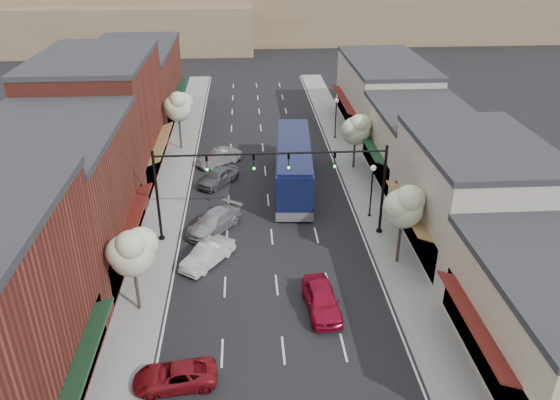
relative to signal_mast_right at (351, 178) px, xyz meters
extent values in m
plane|color=black|center=(-5.62, -8.00, -4.62)|extent=(160.00, 160.00, 0.00)
cube|color=gray|center=(-14.02, 10.50, -4.55)|extent=(2.80, 73.00, 0.15)
cube|color=gray|center=(2.78, 10.50, -4.55)|extent=(2.80, 73.00, 0.15)
cube|color=gray|center=(-12.62, 10.50, -4.55)|extent=(0.25, 73.00, 0.17)
cube|color=gray|center=(1.38, 10.50, -4.55)|extent=(0.25, 73.00, 0.17)
cube|color=black|center=(-15.72, -16.00, -3.02)|extent=(0.60, 11.90, 2.60)
cube|color=#193F25|center=(-14.92, -16.00, -1.52)|extent=(1.07, 9.80, 0.49)
cube|color=maroon|center=(-19.92, -2.00, -0.12)|extent=(9.00, 14.00, 9.00)
cube|color=#2D2D30|center=(-19.92, -2.00, 4.58)|extent=(9.20, 14.10, 0.40)
cube|color=black|center=(-15.72, -2.00, -3.02)|extent=(0.60, 11.90, 2.60)
cube|color=maroon|center=(-14.92, -2.00, -1.52)|extent=(1.07, 9.80, 0.49)
cube|color=maroon|center=(-19.92, 12.00, 0.63)|extent=(9.00, 14.00, 10.50)
cube|color=#2D2D30|center=(-19.92, 12.00, 6.08)|extent=(9.20, 14.10, 0.40)
cube|color=black|center=(-15.72, 12.00, -3.02)|extent=(0.60, 11.90, 2.60)
cube|color=#9F8048|center=(-14.92, 12.00, -1.52)|extent=(1.07, 9.80, 0.49)
cube|color=maroon|center=(-19.92, 28.00, -0.62)|extent=(9.00, 18.00, 8.00)
cube|color=#2D2D30|center=(-19.92, 28.00, 3.58)|extent=(9.20, 18.10, 0.40)
cube|color=black|center=(-15.72, 28.00, -3.02)|extent=(0.60, 15.30, 2.60)
cube|color=#193F25|center=(-14.92, 28.00, -1.52)|extent=(1.07, 12.60, 0.49)
cube|color=black|center=(4.48, -14.00, -3.02)|extent=(0.60, 10.20, 2.60)
cube|color=maroon|center=(3.68, -14.00, -1.52)|extent=(1.07, 8.40, 0.49)
cube|color=beige|center=(8.18, -2.00, -0.87)|extent=(8.00, 12.00, 7.50)
cube|color=#2D2D30|center=(8.18, -2.00, 3.08)|extent=(8.20, 12.10, 0.40)
cube|color=black|center=(4.48, -2.00, -3.02)|extent=(0.60, 10.20, 2.60)
cube|color=#9F8048|center=(3.68, -2.00, -1.52)|extent=(1.07, 8.40, 0.49)
cube|color=#BFB798|center=(8.18, 10.00, -1.62)|extent=(8.00, 12.00, 6.00)
cube|color=#2D2D30|center=(8.18, 10.00, 1.58)|extent=(8.20, 12.10, 0.40)
cube|color=black|center=(4.48, 10.00, -3.02)|extent=(0.60, 10.20, 2.60)
cube|color=#193F25|center=(3.68, 10.00, -1.52)|extent=(1.07, 8.40, 0.49)
cube|color=beige|center=(8.18, 24.00, -1.12)|extent=(8.00, 16.00, 7.00)
cube|color=#2D2D30|center=(8.18, 24.00, 2.58)|extent=(8.20, 16.10, 0.40)
cube|color=black|center=(4.48, 24.00, -3.02)|extent=(0.60, 13.60, 2.60)
cube|color=maroon|center=(3.68, 24.00, -1.52)|extent=(1.07, 11.20, 0.49)
cube|color=#7A6647|center=(-5.62, 82.00, 1.38)|extent=(120.00, 30.00, 12.00)
cube|color=#7A6647|center=(-30.62, 70.00, -0.62)|extent=(50.00, 20.00, 8.00)
cylinder|color=black|center=(2.38, 0.00, -4.47)|extent=(0.44, 0.44, 0.30)
cylinder|color=black|center=(2.38, 0.00, -1.12)|extent=(0.20, 0.20, 7.00)
cylinder|color=black|center=(-1.62, 0.00, 1.98)|extent=(8.00, 0.14, 0.14)
imported|color=black|center=(-1.22, 0.00, 1.38)|extent=(0.18, 0.46, 1.10)
sphere|color=#19E533|center=(-1.22, -0.12, 0.96)|extent=(0.18, 0.18, 0.18)
imported|color=black|center=(-4.42, 0.00, 1.38)|extent=(0.18, 0.46, 1.10)
sphere|color=#19E533|center=(-4.42, -0.12, 0.96)|extent=(0.18, 0.18, 0.18)
cylinder|color=black|center=(-13.62, 0.00, -4.47)|extent=(0.44, 0.44, 0.30)
cylinder|color=black|center=(-13.62, 0.00, -1.12)|extent=(0.20, 0.20, 7.00)
cylinder|color=black|center=(-9.62, 0.00, 1.98)|extent=(8.00, 0.14, 0.14)
imported|color=black|center=(-10.02, 0.00, 1.38)|extent=(0.18, 0.46, 1.10)
sphere|color=#19E533|center=(-10.02, -0.12, 0.96)|extent=(0.18, 0.18, 0.18)
imported|color=black|center=(-6.82, 0.00, 1.38)|extent=(0.18, 0.46, 1.10)
sphere|color=#19E533|center=(-6.82, -0.12, 0.96)|extent=(0.18, 0.18, 0.18)
cylinder|color=#47382B|center=(2.68, -4.00, -2.77)|extent=(0.20, 0.20, 3.71)
sphere|color=#B7C598|center=(2.68, -4.00, -0.45)|extent=(2.60, 2.60, 2.60)
sphere|color=#B7C598|center=(3.18, -3.70, 0.02)|extent=(2.00, 2.00, 2.00)
sphere|color=#B7C598|center=(2.28, -4.30, -0.10)|extent=(1.90, 1.90, 1.90)
sphere|color=#B7C598|center=(2.78, -4.50, 0.48)|extent=(1.70, 1.70, 1.70)
cylinder|color=#47382B|center=(2.68, 12.00, -2.96)|extent=(0.20, 0.20, 3.33)
sphere|color=#B7C598|center=(2.68, 12.00, -0.88)|extent=(2.60, 2.60, 2.60)
sphere|color=#B7C598|center=(3.18, 12.30, -0.46)|extent=(2.00, 2.00, 2.00)
sphere|color=#B7C598|center=(2.28, 11.70, -0.57)|extent=(1.90, 1.90, 1.90)
sphere|color=#B7C598|center=(2.78, 11.50, -0.05)|extent=(1.70, 1.70, 1.70)
cylinder|color=#47382B|center=(-13.92, -8.00, -2.86)|extent=(0.20, 0.20, 3.52)
sphere|color=#B7C598|center=(-13.92, -8.00, -0.66)|extent=(2.60, 2.60, 2.60)
sphere|color=#B7C598|center=(-13.42, -7.70, -0.22)|extent=(2.00, 2.00, 2.00)
sphere|color=#B7C598|center=(-14.32, -8.30, -0.33)|extent=(1.90, 1.90, 1.90)
sphere|color=#B7C598|center=(-13.82, -8.50, 0.22)|extent=(1.70, 1.70, 1.70)
cylinder|color=#47382B|center=(-13.92, 18.00, -2.70)|extent=(0.20, 0.20, 3.84)
sphere|color=#B7C598|center=(-13.92, 18.00, -0.30)|extent=(2.60, 2.60, 2.60)
sphere|color=#B7C598|center=(-13.42, 18.30, 0.18)|extent=(2.00, 2.00, 2.00)
sphere|color=#B7C598|center=(-14.32, 17.70, 0.06)|extent=(1.90, 1.90, 1.90)
sphere|color=#B7C598|center=(-13.82, 17.50, 0.66)|extent=(1.70, 1.70, 1.70)
cylinder|color=black|center=(2.18, 2.50, -4.52)|extent=(0.28, 0.28, 0.20)
cylinder|color=black|center=(2.18, 2.50, -2.62)|extent=(0.12, 0.12, 4.00)
sphere|color=white|center=(2.18, 2.50, -0.40)|extent=(0.44, 0.44, 0.44)
cylinder|color=black|center=(2.18, 20.00, -4.52)|extent=(0.28, 0.28, 0.20)
cylinder|color=black|center=(2.18, 20.00, -2.62)|extent=(0.12, 0.12, 4.00)
sphere|color=white|center=(2.18, 20.00, -0.40)|extent=(0.44, 0.44, 0.44)
cube|color=#0E1438|center=(-3.30, 8.38, -2.46)|extent=(3.83, 13.45, 3.42)
cube|color=#595B60|center=(-3.30, 8.38, -4.01)|extent=(3.85, 13.47, 0.77)
cube|color=black|center=(-3.30, 8.38, -1.97)|extent=(3.81, 12.40, 1.22)
cube|color=#0E1438|center=(-3.30, 8.38, -0.70)|extent=(3.56, 12.90, 0.28)
cube|color=black|center=(-3.78, 1.81, -1.75)|extent=(2.30, 0.25, 1.33)
cylinder|color=black|center=(-4.94, 3.84, -4.05)|extent=(0.44, 1.17, 1.15)
cylinder|color=black|center=(-2.34, 3.65, -4.05)|extent=(0.44, 1.17, 1.15)
cylinder|color=black|center=(-4.30, 12.67, -4.05)|extent=(0.44, 1.17, 1.15)
cylinder|color=black|center=(-1.70, 12.48, -4.05)|extent=(0.44, 1.17, 1.15)
cylinder|color=black|center=(-4.41, 11.12, -4.05)|extent=(0.44, 1.17, 1.15)
cylinder|color=black|center=(-1.81, 10.93, -4.05)|extent=(0.44, 1.17, 1.15)
imported|color=maroon|center=(-3.11, -8.71, -3.84)|extent=(2.20, 4.74, 1.57)
imported|color=maroon|center=(-11.16, -14.10, -4.04)|extent=(4.34, 2.34, 1.16)
imported|color=silver|center=(-10.12, -3.24, -3.90)|extent=(3.78, 4.43, 1.44)
imported|color=#A7A7AC|center=(-9.89, 1.26, -3.89)|extent=(4.64, 5.32, 1.47)
imported|color=#525559|center=(-9.84, 9.32, -3.88)|extent=(3.98, 4.55, 1.48)
imported|color=#9D9CA1|center=(-9.94, 13.82, -3.90)|extent=(4.46, 3.81, 1.45)
camera|label=1|loc=(-7.27, -34.53, 16.03)|focal=35.00mm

